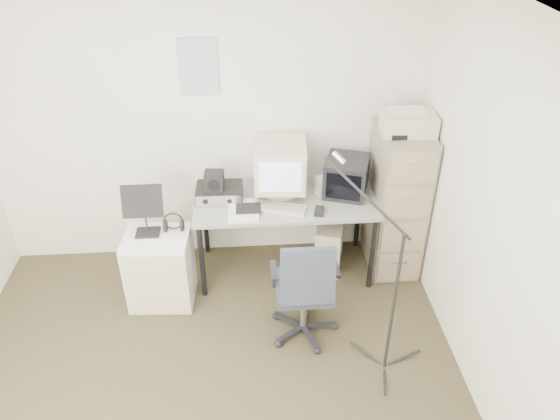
{
  "coord_description": "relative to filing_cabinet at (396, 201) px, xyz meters",
  "views": [
    {
      "loc": [
        0.31,
        -2.36,
        3.12
      ],
      "look_at": [
        0.55,
        0.95,
        0.95
      ],
      "focal_mm": 35.0,
      "sensor_mm": 36.0,
      "label": 1
    }
  ],
  "objects": [
    {
      "name": "floor",
      "position": [
        -1.58,
        -1.48,
        -0.66
      ],
      "size": [
        3.6,
        3.6,
        0.01
      ],
      "primitive_type": "cube",
      "color": "#3C3626",
      "rests_on": "ground"
    },
    {
      "name": "ceiling",
      "position": [
        -1.58,
        -1.48,
        1.85
      ],
      "size": [
        3.6,
        3.6,
        0.01
      ],
      "primitive_type": "cube",
      "color": "white",
      "rests_on": "ground"
    },
    {
      "name": "wall_back",
      "position": [
        -1.58,
        0.32,
        0.6
      ],
      "size": [
        3.6,
        0.02,
        2.5
      ],
      "primitive_type": "cube",
      "color": "white",
      "rests_on": "ground"
    },
    {
      "name": "wall_right",
      "position": [
        0.22,
        -1.48,
        0.6
      ],
      "size": [
        0.02,
        3.6,
        2.5
      ],
      "primitive_type": "cube",
      "color": "white",
      "rests_on": "ground"
    },
    {
      "name": "wall_calendar",
      "position": [
        -1.6,
        0.31,
        1.1
      ],
      "size": [
        0.3,
        0.02,
        0.44
      ],
      "primitive_type": "cube",
      "color": "white",
      "rests_on": "wall_back"
    },
    {
      "name": "filing_cabinet",
      "position": [
        0.0,
        0.0,
        0.0
      ],
      "size": [
        0.4,
        0.6,
        1.3
      ],
      "primitive_type": "cube",
      "color": "gray",
      "rests_on": "floor"
    },
    {
      "name": "printer",
      "position": [
        0.0,
        -0.03,
        0.73
      ],
      "size": [
        0.44,
        0.32,
        0.16
      ],
      "primitive_type": "cube",
      "rotation": [
        0.0,
        0.0,
        -0.09
      ],
      "color": "beige",
      "rests_on": "filing_cabinet"
    },
    {
      "name": "desk",
      "position": [
        -0.95,
        -0.03,
        -0.29
      ],
      "size": [
        1.5,
        0.7,
        0.73
      ],
      "primitive_type": "cube",
      "color": "#999890",
      "rests_on": "floor"
    },
    {
      "name": "crt_monitor",
      "position": [
        -0.98,
        0.07,
        0.31
      ],
      "size": [
        0.44,
        0.46,
        0.46
      ],
      "primitive_type": "cube",
      "rotation": [
        0.0,
        0.0,
        -0.07
      ],
      "color": "beige",
      "rests_on": "desk"
    },
    {
      "name": "crt_tv",
      "position": [
        -0.44,
        0.04,
        0.23
      ],
      "size": [
        0.43,
        0.45,
        0.31
      ],
      "primitive_type": "cube",
      "rotation": [
        0.0,
        0.0,
        -0.32
      ],
      "color": "black",
      "rests_on": "desk"
    },
    {
      "name": "desk_speaker",
      "position": [
        -0.64,
        0.03,
        0.16
      ],
      "size": [
        0.11,
        0.11,
        0.16
      ],
      "primitive_type": "cube",
      "rotation": [
        0.0,
        0.0,
        0.43
      ],
      "color": "beige",
      "rests_on": "desk"
    },
    {
      "name": "keyboard",
      "position": [
        -1.01,
        -0.18,
        0.09
      ],
      "size": [
        0.45,
        0.26,
        0.02
      ],
      "primitive_type": "cube",
      "rotation": [
        0.0,
        0.0,
        -0.28
      ],
      "color": "beige",
      "rests_on": "desk"
    },
    {
      "name": "mouse",
      "position": [
        -0.7,
        -0.26,
        0.1
      ],
      "size": [
        0.1,
        0.13,
        0.04
      ],
      "primitive_type": "cube",
      "rotation": [
        0.0,
        0.0,
        -0.22
      ],
      "color": "black",
      "rests_on": "desk"
    },
    {
      "name": "radio_receiver",
      "position": [
        -1.49,
        0.02,
        0.13
      ],
      "size": [
        0.38,
        0.28,
        0.11
      ],
      "primitive_type": "cube",
      "rotation": [
        0.0,
        0.0,
        -0.03
      ],
      "color": "black",
      "rests_on": "desk"
    },
    {
      "name": "radio_speaker",
      "position": [
        -1.52,
        -0.0,
        0.26
      ],
      "size": [
        0.16,
        0.15,
        0.15
      ],
      "primitive_type": "cube",
      "rotation": [
        0.0,
        0.0,
        -0.07
      ],
      "color": "black",
      "rests_on": "radio_receiver"
    },
    {
      "name": "papers",
      "position": [
        -1.3,
        -0.19,
        0.09
      ],
      "size": [
        0.25,
        0.33,
        0.02
      ],
      "primitive_type": "cube",
      "rotation": [
        0.0,
        0.0,
        -0.01
      ],
      "color": "white",
      "rests_on": "desk"
    },
    {
      "name": "pc_tower",
      "position": [
        -0.54,
        0.03,
        -0.42
      ],
      "size": [
        0.33,
        0.52,
        0.45
      ],
      "primitive_type": "cube",
      "rotation": [
        0.0,
        0.0,
        -0.25
      ],
      "color": "beige",
      "rests_on": "floor"
    },
    {
      "name": "office_chair",
      "position": [
        -0.87,
        -0.81,
        -0.19
      ],
      "size": [
        0.54,
        0.54,
        0.93
      ],
      "primitive_type": "cube",
      "rotation": [
        0.0,
        0.0,
        0.0
      ],
      "color": "#3A414B",
      "rests_on": "floor"
    },
    {
      "name": "side_cart",
      "position": [
        -1.99,
        -0.35,
        -0.34
      ],
      "size": [
        0.53,
        0.44,
        0.63
      ],
      "primitive_type": "cube",
      "rotation": [
        0.0,
        0.0,
        -0.06
      ],
      "color": "white",
      "rests_on": "floor"
    },
    {
      "name": "music_stand",
      "position": [
        -2.05,
        -0.3,
        0.2
      ],
      "size": [
        0.34,
        0.26,
        0.45
      ],
      "primitive_type": "cube",
      "rotation": [
        0.0,
        0.0,
        -0.35
      ],
      "color": "black",
      "rests_on": "side_cart"
    },
    {
      "name": "headphones",
      "position": [
        -1.85,
        -0.27,
        0.03
      ],
      "size": [
        0.18,
        0.18,
        0.03
      ],
      "primitive_type": "torus",
      "rotation": [
        0.0,
        0.0,
        -0.05
      ],
      "color": "black",
      "rests_on": "side_cart"
    },
    {
      "name": "mic_stand",
      "position": [
        -0.32,
        -1.2,
        0.12
      ],
      "size": [
        0.03,
        0.03,
        1.54
      ],
      "primitive_type": "cylinder",
      "rotation": [
        0.0,
        0.0,
        2.44
      ],
      "color": "black",
      "rests_on": "floor"
    }
  ]
}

